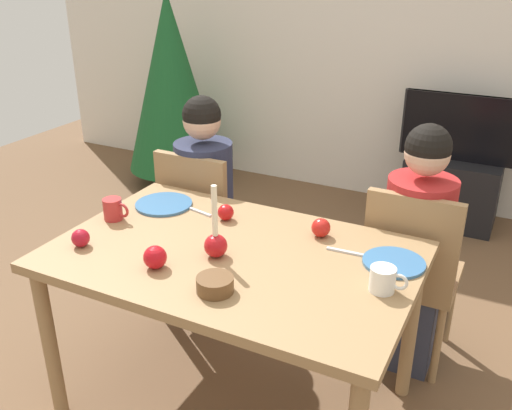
{
  "coord_description": "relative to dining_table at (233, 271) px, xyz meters",
  "views": [
    {
      "loc": [
        0.94,
        -1.67,
        1.81
      ],
      "look_at": [
        0.0,
        0.2,
        0.87
      ],
      "focal_mm": 39.64,
      "sensor_mm": 36.0,
      "label": 1
    }
  ],
  "objects": [
    {
      "name": "tv",
      "position": [
        0.51,
        2.3,
        0.04
      ],
      "size": [
        0.79,
        0.05,
        0.46
      ],
      "color": "black",
      "rests_on": "tv_stand"
    },
    {
      "name": "candle_centerpiece",
      "position": [
        -0.04,
        -0.06,
        0.15
      ],
      "size": [
        0.09,
        0.09,
        0.29
      ],
      "color": "red",
      "rests_on": "dining_table"
    },
    {
      "name": "plate_right",
      "position": [
        0.58,
        0.19,
        0.09
      ],
      "size": [
        0.23,
        0.23,
        0.01
      ],
      "primitive_type": "cylinder",
      "color": "teal",
      "rests_on": "dining_table"
    },
    {
      "name": "fork_left",
      "position": [
        -0.33,
        0.26,
        0.09
      ],
      "size": [
        0.18,
        0.05,
        0.01
      ],
      "primitive_type": "cube",
      "rotation": [
        0.0,
        0.0,
        -0.22
      ],
      "color": "silver",
      "rests_on": "dining_table"
    },
    {
      "name": "apple_near_candle",
      "position": [
        -0.56,
        -0.23,
        0.12
      ],
      "size": [
        0.07,
        0.07,
        0.07
      ],
      "primitive_type": "sphere",
      "color": "#AC1323",
      "rests_on": "dining_table"
    },
    {
      "name": "mug_left",
      "position": [
        -0.6,
        0.03,
        0.13
      ],
      "size": [
        0.13,
        0.08,
        0.09
      ],
      "color": "#B72D2D",
      "rests_on": "dining_table"
    },
    {
      "name": "person_left_child",
      "position": [
        -0.52,
        0.64,
        -0.1
      ],
      "size": [
        0.3,
        0.3,
        1.17
      ],
      "color": "#33384C",
      "rests_on": "ground"
    },
    {
      "name": "person_right_child",
      "position": [
        0.58,
        0.64,
        -0.1
      ],
      "size": [
        0.3,
        0.3,
        1.17
      ],
      "color": "#33384C",
      "rests_on": "ground"
    },
    {
      "name": "chair_right",
      "position": [
        0.58,
        0.61,
        -0.15
      ],
      "size": [
        0.4,
        0.4,
        0.9
      ],
      "color": "#99754C",
      "rests_on": "ground"
    },
    {
      "name": "fork_right",
      "position": [
        0.41,
        0.19,
        0.09
      ],
      "size": [
        0.18,
        0.02,
        0.01
      ],
      "primitive_type": "cube",
      "rotation": [
        0.0,
        0.0,
        0.05
      ],
      "color": "silver",
      "rests_on": "dining_table"
    },
    {
      "name": "plate_left",
      "position": [
        -0.5,
        0.24,
        0.09
      ],
      "size": [
        0.26,
        0.26,
        0.01
      ],
      "primitive_type": "cylinder",
      "color": "teal",
      "rests_on": "dining_table"
    },
    {
      "name": "back_wall",
      "position": [
        0.0,
        2.6,
        0.63
      ],
      "size": [
        6.4,
        0.1,
        2.6
      ],
      "primitive_type": "cube",
      "color": "silver",
      "rests_on": "ground"
    },
    {
      "name": "apple_far_edge",
      "position": [
        -0.2,
        -0.23,
        0.13
      ],
      "size": [
        0.09,
        0.09,
        0.09
      ],
      "primitive_type": "sphere",
      "color": "red",
      "rests_on": "dining_table"
    },
    {
      "name": "dining_table",
      "position": [
        0.0,
        0.0,
        0.0
      ],
      "size": [
        1.4,
        0.9,
        0.75
      ],
      "color": "#99754C",
      "rests_on": "ground"
    },
    {
      "name": "bowl_walnuts",
      "position": [
        0.08,
        -0.27,
        0.11
      ],
      "size": [
        0.13,
        0.13,
        0.05
      ],
      "primitive_type": "cylinder",
      "color": "brown",
      "rests_on": "dining_table"
    },
    {
      "name": "apple_by_right_mug",
      "position": [
        -0.17,
        0.24,
        0.12
      ],
      "size": [
        0.07,
        0.07,
        0.07
      ],
      "primitive_type": "sphere",
      "color": "red",
      "rests_on": "dining_table"
    },
    {
      "name": "tv_stand",
      "position": [
        0.51,
        2.3,
        -0.43
      ],
      "size": [
        0.64,
        0.4,
        0.48
      ],
      "primitive_type": "cube",
      "color": "black",
      "rests_on": "ground"
    },
    {
      "name": "ground_plane",
      "position": [
        0.0,
        0.0,
        -0.67
      ],
      "size": [
        7.68,
        7.68,
        0.0
      ],
      "primitive_type": "plane",
      "color": "brown"
    },
    {
      "name": "mug_right",
      "position": [
        0.59,
        -0.01,
        0.13
      ],
      "size": [
        0.13,
        0.09,
        0.09
      ],
      "color": "white",
      "rests_on": "dining_table"
    },
    {
      "name": "chair_left",
      "position": [
        -0.52,
        0.61,
        -0.15
      ],
      "size": [
        0.4,
        0.4,
        0.9
      ],
      "color": "#99754C",
      "rests_on": "ground"
    },
    {
      "name": "apple_by_left_plate",
      "position": [
        0.26,
        0.28,
        0.12
      ],
      "size": [
        0.08,
        0.08,
        0.08
      ],
      "primitive_type": "sphere",
      "color": "red",
      "rests_on": "dining_table"
    },
    {
      "name": "christmas_tree",
      "position": [
        -1.71,
        2.07,
        0.18
      ],
      "size": [
        0.77,
        0.77,
        1.64
      ],
      "color": "brown",
      "rests_on": "ground"
    }
  ]
}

